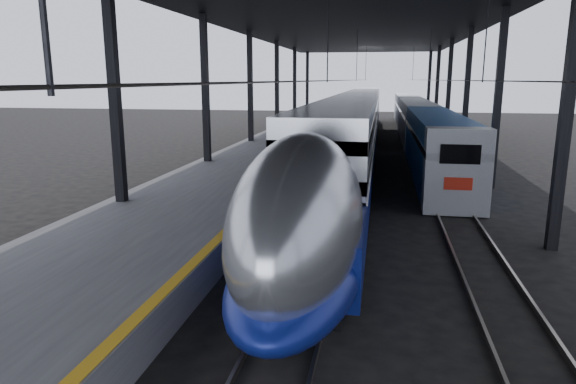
# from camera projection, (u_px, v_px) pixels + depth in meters

# --- Properties ---
(ground) EXTENTS (160.00, 160.00, 0.00)m
(ground) POSITION_uv_depth(u_px,v_px,m) (232.00, 287.00, 14.02)
(ground) COLOR black
(ground) RESTS_ON ground
(platform) EXTENTS (6.00, 80.00, 1.00)m
(platform) POSITION_uv_depth(u_px,v_px,m) (266.00, 158.00, 33.74)
(platform) COLOR #4C4C4F
(platform) RESTS_ON ground
(yellow_strip) EXTENTS (0.30, 80.00, 0.01)m
(yellow_strip) POSITION_uv_depth(u_px,v_px,m) (309.00, 151.00, 33.15)
(yellow_strip) COLOR #CC9213
(yellow_strip) RESTS_ON platform
(rails) EXTENTS (6.52, 80.00, 0.16)m
(rails) POSITION_uv_depth(u_px,v_px,m) (390.00, 168.00, 32.45)
(rails) COLOR slate
(rails) RESTS_ON ground
(canopy) EXTENTS (18.00, 75.00, 9.47)m
(canopy) POSITION_uv_depth(u_px,v_px,m) (352.00, 19.00, 30.96)
(canopy) COLOR black
(canopy) RESTS_ON ground
(tgv_train) EXTENTS (3.10, 65.20, 4.44)m
(tgv_train) POSITION_uv_depth(u_px,v_px,m) (356.00, 126.00, 38.91)
(tgv_train) COLOR #AEB0B5
(tgv_train) RESTS_ON ground
(second_train) EXTENTS (2.63, 56.05, 3.62)m
(second_train) POSITION_uv_depth(u_px,v_px,m) (416.00, 121.00, 46.81)
(second_train) COLOR navy
(second_train) RESTS_ON ground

